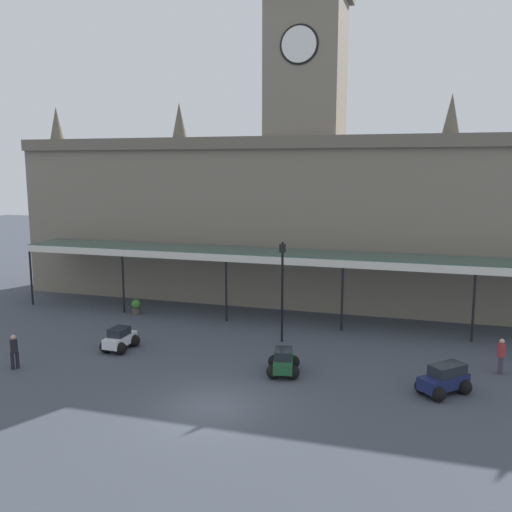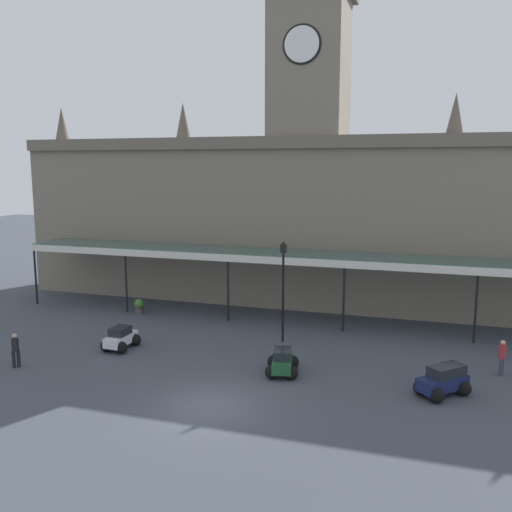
{
  "view_description": "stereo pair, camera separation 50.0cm",
  "coord_description": "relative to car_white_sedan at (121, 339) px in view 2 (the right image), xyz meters",
  "views": [
    {
      "loc": [
        7.65,
        -19.46,
        9.57
      ],
      "look_at": [
        0.0,
        6.29,
        5.15
      ],
      "focal_mm": 38.68,
      "sensor_mm": 36.0,
      "label": 1
    },
    {
      "loc": [
        8.13,
        -19.31,
        9.57
      ],
      "look_at": [
        0.0,
        6.29,
        5.15
      ],
      "focal_mm": 38.68,
      "sensor_mm": 36.0,
      "label": 2
    }
  ],
  "objects": [
    {
      "name": "planter_forecourt_centre",
      "position": [
        -2.61,
        6.52,
        -0.01
      ],
      "size": [
        0.6,
        0.6,
        0.96
      ],
      "color": "#47423D",
      "rests_on": "ground"
    },
    {
      "name": "car_navy_estate",
      "position": [
        16.12,
        -1.14,
        0.06
      ],
      "size": [
        2.37,
        2.37,
        1.27
      ],
      "color": "#19214C",
      "rests_on": "ground"
    },
    {
      "name": "station_building",
      "position": [
        7.13,
        12.94,
        6.2
      ],
      "size": [
        41.35,
        5.68,
        21.39
      ],
      "color": "slate",
      "rests_on": "ground"
    },
    {
      "name": "pedestrian_crossing_forecourt",
      "position": [
        18.72,
        2.04,
        0.41
      ],
      "size": [
        0.34,
        0.38,
        1.67
      ],
      "color": "#3F384C",
      "rests_on": "ground"
    },
    {
      "name": "car_white_sedan",
      "position": [
        0.0,
        0.0,
        0.0
      ],
      "size": [
        1.56,
        2.08,
        1.19
      ],
      "color": "silver",
      "rests_on": "ground"
    },
    {
      "name": "entrance_canopy",
      "position": [
        7.13,
        7.94,
        3.63
      ],
      "size": [
        35.86,
        3.26,
        4.28
      ],
      "color": "#38564C",
      "rests_on": "ground"
    },
    {
      "name": "pedestrian_beside_cars",
      "position": [
        -3.34,
        -3.91,
        0.41
      ],
      "size": [
        0.34,
        0.34,
        1.67
      ],
      "color": "black",
      "rests_on": "ground"
    },
    {
      "name": "ground_plane",
      "position": [
        7.13,
        -5.17,
        -0.5
      ],
      "size": [
        140.0,
        140.0,
        0.0
      ],
      "primitive_type": "plane",
      "color": "#3E444E"
    },
    {
      "name": "victorian_lamppost",
      "position": [
        7.84,
        3.73,
        2.89
      ],
      "size": [
        0.3,
        0.3,
        5.54
      ],
      "color": "black",
      "rests_on": "ground"
    },
    {
      "name": "car_green_sedan",
      "position": [
        9.05,
        -0.85,
        0.0
      ],
      "size": [
        1.78,
        2.19,
        1.19
      ],
      "color": "#1E512D",
      "rests_on": "ground"
    }
  ]
}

